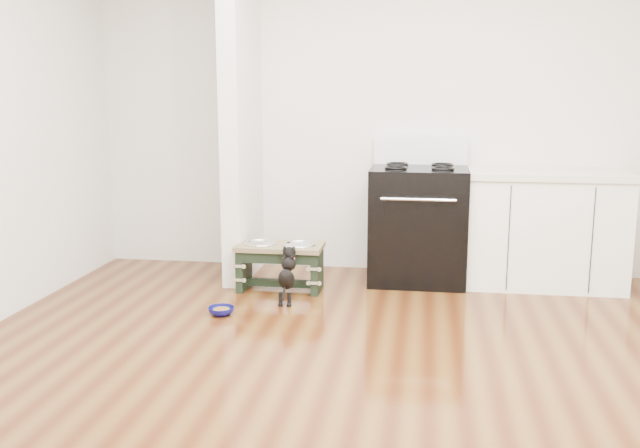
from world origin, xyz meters
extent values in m
plane|color=#451F0C|center=(0.00, 0.00, 0.00)|extent=(5.00, 5.00, 0.00)
plane|color=silver|center=(0.00, 2.50, 1.35)|extent=(5.00, 0.00, 5.00)
plane|color=silver|center=(0.00, -2.50, 1.35)|extent=(5.00, 0.00, 5.00)
cube|color=silver|center=(-1.18, 2.10, 1.35)|extent=(0.15, 0.80, 2.70)
cube|color=black|center=(0.25, 2.15, 0.46)|extent=(0.76, 0.65, 0.92)
cube|color=black|center=(0.25, 1.84, 0.40)|extent=(0.58, 0.02, 0.50)
cylinder|color=silver|center=(0.25, 1.80, 0.72)|extent=(0.56, 0.02, 0.02)
cube|color=white|center=(0.25, 2.43, 1.03)|extent=(0.76, 0.08, 0.22)
torus|color=black|center=(0.07, 2.01, 0.93)|extent=(0.18, 0.18, 0.02)
torus|color=black|center=(0.43, 2.01, 0.93)|extent=(0.18, 0.18, 0.02)
torus|color=black|center=(0.07, 2.29, 0.93)|extent=(0.18, 0.18, 0.02)
torus|color=black|center=(0.43, 2.29, 0.93)|extent=(0.18, 0.18, 0.02)
cube|color=white|center=(1.23, 2.18, 0.43)|extent=(1.20, 0.60, 0.86)
cube|color=beige|center=(1.23, 2.18, 0.89)|extent=(1.24, 0.64, 0.05)
cube|color=black|center=(1.23, 1.92, 0.05)|extent=(1.20, 0.06, 0.10)
cube|color=black|center=(-1.08, 1.72, 0.16)|extent=(0.05, 0.32, 0.32)
cube|color=black|center=(-0.50, 1.72, 0.16)|extent=(0.05, 0.32, 0.32)
cube|color=black|center=(-0.79, 1.58, 0.28)|extent=(0.52, 0.03, 0.08)
cube|color=black|center=(-0.79, 1.72, 0.05)|extent=(0.52, 0.05, 0.05)
cube|color=brown|center=(-0.79, 1.72, 0.34)|extent=(0.66, 0.35, 0.04)
cylinder|color=silver|center=(-0.94, 1.72, 0.34)|extent=(0.23, 0.23, 0.04)
cylinder|color=silver|center=(-0.64, 1.72, 0.34)|extent=(0.23, 0.23, 0.04)
torus|color=silver|center=(-0.94, 1.72, 0.37)|extent=(0.26, 0.26, 0.02)
torus|color=silver|center=(-0.64, 1.72, 0.37)|extent=(0.26, 0.26, 0.02)
cylinder|color=black|center=(-0.71, 1.32, 0.05)|extent=(0.03, 0.03, 0.10)
cylinder|color=black|center=(-0.64, 1.32, 0.05)|extent=(0.03, 0.03, 0.10)
sphere|color=black|center=(-0.71, 1.31, 0.01)|extent=(0.04, 0.04, 0.04)
sphere|color=black|center=(-0.64, 1.31, 0.01)|extent=(0.04, 0.04, 0.04)
ellipsoid|color=black|center=(-0.67, 1.38, 0.18)|extent=(0.12, 0.27, 0.24)
sphere|color=black|center=(-0.67, 1.46, 0.28)|extent=(0.11, 0.11, 0.11)
sphere|color=black|center=(-0.67, 1.50, 0.35)|extent=(0.09, 0.09, 0.09)
sphere|color=black|center=(-0.70, 1.56, 0.35)|extent=(0.03, 0.03, 0.03)
sphere|color=black|center=(-0.64, 1.56, 0.35)|extent=(0.03, 0.03, 0.03)
cylinder|color=black|center=(-0.67, 1.27, 0.10)|extent=(0.02, 0.08, 0.09)
torus|color=#EB457D|center=(-0.67, 1.48, 0.31)|extent=(0.09, 0.06, 0.08)
imported|color=#0C0C56|center=(-1.07, 1.05, 0.03)|extent=(0.24, 0.24, 0.06)
cylinder|color=#553718|center=(-1.07, 1.05, 0.03)|extent=(0.11, 0.11, 0.02)
camera|label=1|loc=(0.31, -3.50, 1.55)|focal=40.00mm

